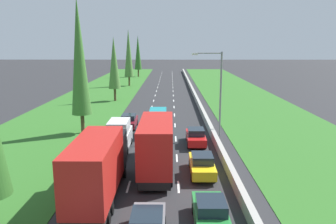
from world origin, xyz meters
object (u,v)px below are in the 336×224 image
object	(u,v)px
poplar_tree_second	(79,57)
street_light_mast	(217,88)
teal_van_centre_lane	(158,122)
poplar_tree_fifth	(138,53)
maroon_sedan_left_lane	(129,121)
poplar_tree_third	(114,63)
red_box_truck_left_lane	(98,167)
green_sedan_right_lane	(211,213)
red_sedan_right_lane	(196,136)
yellow_sedan_right_lane_third	(202,164)
red_box_truck_centre_lane	(157,144)
poplar_tree_fourth	(129,53)
white_van_left_lane	(119,135)

from	to	relation	value
poplar_tree_second	street_light_mast	world-z (taller)	poplar_tree_second
teal_van_centre_lane	poplar_tree_fifth	xyz separation A→B (m)	(-8.33, 65.40, 5.74)
maroon_sedan_left_lane	poplar_tree_third	distance (m)	20.45
red_box_truck_left_lane	green_sedan_right_lane	bearing A→B (deg)	-26.31
poplar_tree_fifth	street_light_mast	xyz separation A→B (m)	(14.63, -66.07, -1.91)
red_sedan_right_lane	green_sedan_right_lane	bearing A→B (deg)	-91.24
poplar_tree_second	red_sedan_right_lane	bearing A→B (deg)	-18.80
poplar_tree_fifth	poplar_tree_second	bearing A→B (deg)	-90.07
green_sedan_right_lane	red_box_truck_left_lane	world-z (taller)	red_box_truck_left_lane
street_light_mast	yellow_sedan_right_lane_third	bearing A→B (deg)	-103.14
street_light_mast	red_box_truck_left_lane	bearing A→B (deg)	-122.16
teal_van_centre_lane	poplar_tree_third	size ratio (longest dim) A/B	0.45
poplar_tree_third	teal_van_centre_lane	bearing A→B (deg)	-69.20
red_box_truck_centre_lane	poplar_tree_fourth	distance (m)	54.70
green_sedan_right_lane	red_box_truck_centre_lane	distance (m)	9.09
white_van_left_lane	street_light_mast	world-z (taller)	street_light_mast
red_sedan_right_lane	street_light_mast	xyz separation A→B (m)	(2.45, 3.16, 4.42)
poplar_tree_fifth	street_light_mast	world-z (taller)	poplar_tree_fifth
red_box_truck_left_lane	poplar_tree_third	bearing A→B (deg)	97.69
yellow_sedan_right_lane_third	maroon_sedan_left_lane	bearing A→B (deg)	116.97
maroon_sedan_left_lane	street_light_mast	bearing A→B (deg)	-19.16
red_box_truck_left_lane	white_van_left_lane	size ratio (longest dim) A/B	1.92
maroon_sedan_left_lane	red_box_truck_centre_lane	bearing A→B (deg)	-74.08
green_sedan_right_lane	poplar_tree_third	world-z (taller)	poplar_tree_third
teal_van_centre_lane	street_light_mast	distance (m)	7.41
poplar_tree_fourth	poplar_tree_fifth	world-z (taller)	poplar_tree_fourth
red_box_truck_centre_lane	poplar_tree_second	xyz separation A→B (m)	(-8.69, 11.10, 6.22)
red_box_truck_left_lane	poplar_tree_second	bearing A→B (deg)	107.83
yellow_sedan_right_lane_third	poplar_tree_fifth	world-z (taller)	poplar_tree_fifth
red_box_truck_left_lane	red_box_truck_centre_lane	bearing A→B (deg)	55.30
green_sedan_right_lane	yellow_sedan_right_lane_third	world-z (taller)	same
red_box_truck_left_lane	poplar_tree_fifth	distance (m)	81.51
green_sedan_right_lane	poplar_tree_third	distance (m)	43.01
street_light_mast	green_sedan_right_lane	bearing A→B (deg)	-98.55
maroon_sedan_left_lane	poplar_tree_third	bearing A→B (deg)	103.91
yellow_sedan_right_lane_third	red_sedan_right_lane	world-z (taller)	same
maroon_sedan_left_lane	poplar_tree_fourth	size ratio (longest dim) A/B	0.34
yellow_sedan_right_lane_third	red_box_truck_left_lane	size ratio (longest dim) A/B	0.48
teal_van_centre_lane	green_sedan_right_lane	bearing A→B (deg)	-79.56
green_sedan_right_lane	maroon_sedan_left_lane	distance (m)	23.01
white_van_left_lane	red_box_truck_centre_lane	xyz separation A→B (m)	(3.74, -5.36, 0.78)
red_sedan_right_lane	white_van_left_lane	distance (m)	7.50
red_box_truck_centre_lane	green_sedan_right_lane	bearing A→B (deg)	-68.85
yellow_sedan_right_lane_third	red_sedan_right_lane	size ratio (longest dim) A/B	1.00
red_sedan_right_lane	poplar_tree_third	distance (m)	28.96
poplar_tree_fourth	maroon_sedan_left_lane	bearing A→B (deg)	-83.20
poplar_tree_third	street_light_mast	size ratio (longest dim) A/B	1.22
yellow_sedan_right_lane_third	teal_van_centre_lane	size ratio (longest dim) A/B	0.92
red_sedan_right_lane	yellow_sedan_right_lane_third	bearing A→B (deg)	-90.80
maroon_sedan_left_lane	street_light_mast	world-z (taller)	street_light_mast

